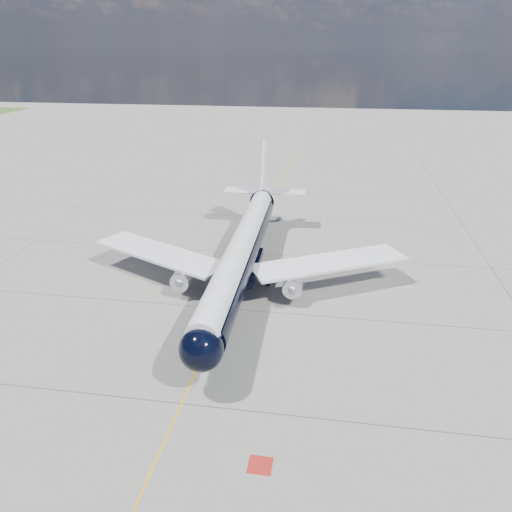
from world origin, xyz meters
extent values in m
plane|color=gray|center=(0.00, 30.00, 0.00)|extent=(320.00, 320.00, 0.00)
cube|color=#E5A40C|center=(0.00, 25.00, 0.00)|extent=(0.16, 160.00, 0.01)
cube|color=maroon|center=(6.80, -10.00, 0.00)|extent=(1.60, 1.60, 0.01)
cylinder|color=black|center=(0.82, 15.12, 3.85)|extent=(4.27, 34.92, 3.48)
sphere|color=black|center=(1.24, -3.22, 3.85)|extent=(3.56, 3.56, 3.48)
cone|color=black|center=(0.34, 36.66, 4.40)|extent=(3.63, 6.50, 3.48)
cylinder|color=white|center=(0.82, 15.12, 4.72)|extent=(3.55, 36.73, 2.72)
cube|color=black|center=(1.24, -3.40, 4.36)|extent=(2.23, 1.15, 0.50)
cube|color=white|center=(-8.83, 16.27, 3.03)|extent=(17.79, 12.01, 0.29)
cube|color=white|center=(10.42, 16.71, 3.03)|extent=(17.60, 12.62, 0.29)
cube|color=black|center=(0.82, 15.12, 2.57)|extent=(4.06, 9.26, 0.92)
cylinder|color=silver|center=(-5.09, 13.15, 1.97)|extent=(2.15, 4.26, 2.05)
cylinder|color=silver|center=(6.83, 13.42, 1.97)|extent=(2.15, 4.26, 2.05)
sphere|color=gray|center=(-5.05, 11.22, 1.97)|extent=(1.03, 1.03, 1.01)
sphere|color=gray|center=(6.87, 11.49, 1.97)|extent=(1.03, 1.03, 1.01)
cube|color=white|center=(-5.10, 13.33, 2.66)|extent=(0.27, 2.94, 1.01)
cube|color=white|center=(6.82, 13.60, 2.66)|extent=(0.27, 2.94, 1.01)
cube|color=white|center=(0.35, 36.20, 9.08)|extent=(0.43, 5.82, 7.82)
cube|color=white|center=(0.34, 36.66, 5.14)|extent=(11.98, 3.20, 0.20)
cylinder|color=gray|center=(1.17, -0.01, 1.15)|extent=(0.17, 0.17, 1.93)
cylinder|color=black|center=(0.98, -0.01, 0.32)|extent=(0.18, 0.65, 0.64)
cylinder|color=black|center=(1.35, -0.01, 0.32)|extent=(0.18, 0.65, 0.64)
cylinder|color=gray|center=(-2.14, 16.43, 1.24)|extent=(0.24, 0.24, 1.74)
cylinder|color=gray|center=(3.73, 16.56, 1.24)|extent=(0.24, 0.24, 1.74)
cylinder|color=black|center=(-2.13, 15.92, 0.50)|extent=(0.44, 1.02, 1.01)
cylinder|color=black|center=(-2.15, 16.93, 0.50)|extent=(0.44, 1.02, 1.01)
cylinder|color=black|center=(3.74, 16.06, 0.50)|extent=(0.44, 1.02, 1.01)
cylinder|color=black|center=(3.72, 17.06, 0.50)|extent=(0.44, 1.02, 1.01)
camera|label=1|loc=(10.40, -34.15, 25.11)|focal=35.00mm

